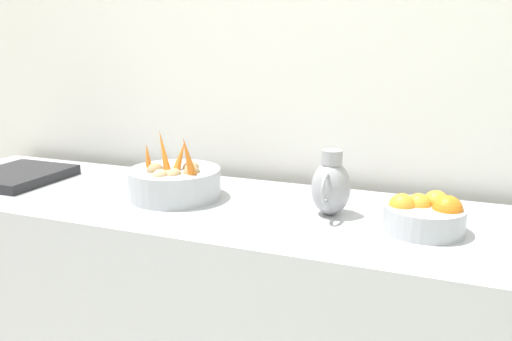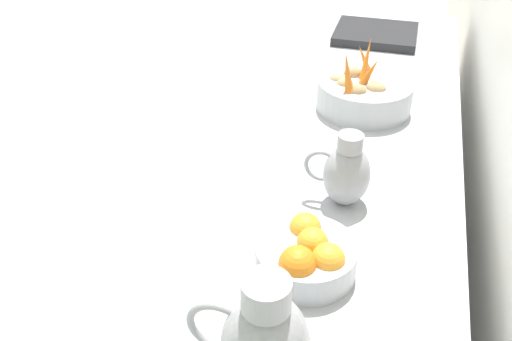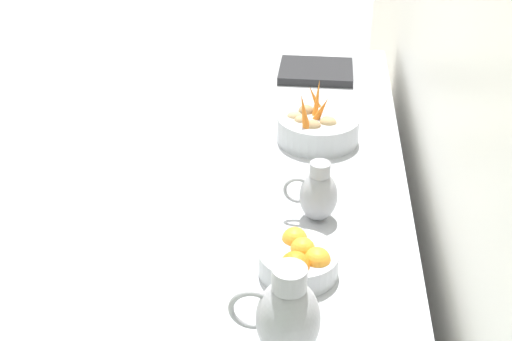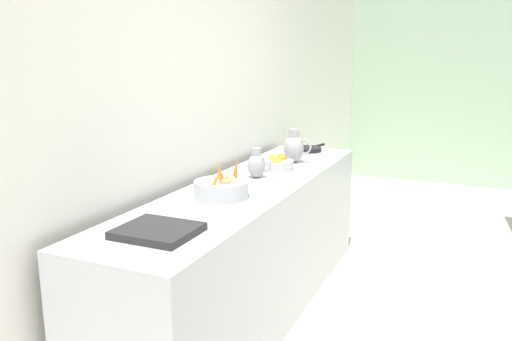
% 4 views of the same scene
% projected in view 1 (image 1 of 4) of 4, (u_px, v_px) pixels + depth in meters
% --- Properties ---
extents(tile_wall_left, '(0.10, 7.76, 3.00)m').
position_uv_depth(tile_wall_left, '(472.00, 9.00, 1.64)').
color(tile_wall_left, white).
rests_on(tile_wall_left, ground_plane).
extents(prep_counter, '(0.64, 2.80, 0.89)m').
position_uv_depth(prep_counter, '(278.00, 339.00, 1.68)').
color(prep_counter, '#ADAFB5').
rests_on(prep_counter, ground_plane).
extents(vegetable_colander, '(0.31, 0.31, 0.23)m').
position_uv_depth(vegetable_colander, '(175.00, 182.00, 1.70)').
color(vegetable_colander, '#ADAFB5').
rests_on(vegetable_colander, prep_counter).
extents(orange_bowl, '(0.22, 0.22, 0.11)m').
position_uv_depth(orange_bowl, '(425.00, 215.00, 1.39)').
color(orange_bowl, '#ADAFB5').
rests_on(orange_bowl, prep_counter).
extents(metal_pitcher_short, '(0.17, 0.12, 0.20)m').
position_uv_depth(metal_pitcher_short, '(331.00, 186.00, 1.52)').
color(metal_pitcher_short, '#939399').
rests_on(metal_pitcher_short, prep_counter).
extents(counter_sink_basin, '(0.34, 0.30, 0.04)m').
position_uv_depth(counter_sink_basin, '(18.00, 176.00, 1.92)').
color(counter_sink_basin, '#232326').
rests_on(counter_sink_basin, prep_counter).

